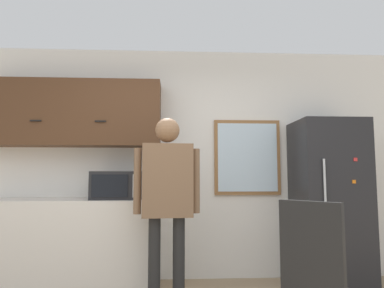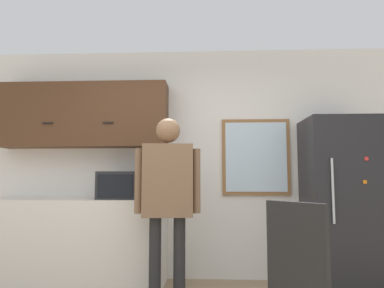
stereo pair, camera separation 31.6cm
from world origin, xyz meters
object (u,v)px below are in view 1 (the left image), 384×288
at_px(microwave, 118,185).
at_px(chair, 320,280).
at_px(person, 167,189).
at_px(refrigerator, 329,202).

bearing_deg(microwave, chair, -45.94).
bearing_deg(person, refrigerator, 11.60).
distance_m(microwave, refrigerator, 2.32).
relative_size(person, refrigerator, 0.96).
bearing_deg(chair, person, 1.72).
bearing_deg(chair, refrigerator, -68.25).
height_order(microwave, refrigerator, refrigerator).
relative_size(person, chair, 1.67).
distance_m(microwave, person, 0.74).
relative_size(microwave, refrigerator, 0.29).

